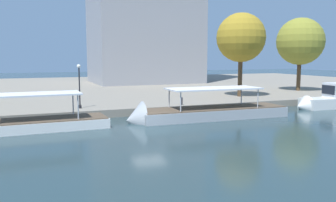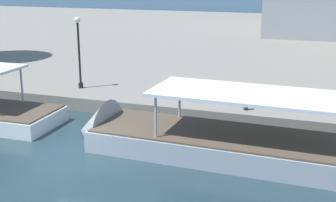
# 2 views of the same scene
# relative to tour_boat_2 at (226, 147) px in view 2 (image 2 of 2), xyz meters

# --- Properties ---
(ground_plane) EXTENTS (220.00, 220.00, 0.00)m
(ground_plane) POSITION_rel_tour_boat_2_xyz_m (-5.67, -2.56, -0.37)
(ground_plane) COLOR #23383D
(dock_promenade) EXTENTS (120.00, 55.00, 0.71)m
(dock_promenade) POSITION_rel_tour_boat_2_xyz_m (-5.67, 30.94, -0.02)
(dock_promenade) COLOR gray
(dock_promenade) RESTS_ON ground_plane
(tour_boat_2) EXTENTS (14.68, 3.82, 3.97)m
(tour_boat_2) POSITION_rel_tour_boat_2_xyz_m (0.00, 0.00, 0.00)
(tour_boat_2) COLOR #9EA3A8
(tour_boat_2) RESTS_ON ground_plane
(mooring_bollard_0) EXTENTS (0.24, 0.24, 0.78)m
(mooring_bollard_0) POSITION_rel_tour_boat_2_xyz_m (0.05, 4.22, 0.75)
(mooring_bollard_0) COLOR #2D2D33
(mooring_bollard_0) RESTS_ON dock_promenade
(lamp_post) EXTENTS (0.34, 0.34, 4.02)m
(lamp_post) POSITION_rel_tour_boat_2_xyz_m (-9.59, 5.46, 2.57)
(lamp_post) COLOR black
(lamp_post) RESTS_ON dock_promenade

